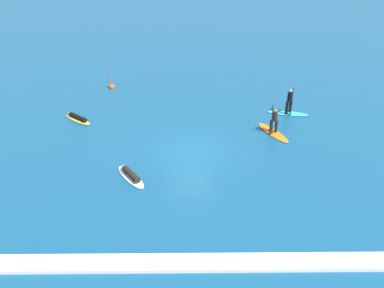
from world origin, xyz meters
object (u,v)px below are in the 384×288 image
(surfer_on_white_board, at_px, (131,175))
(surfer_on_yellow_board, at_px, (77,118))
(marker_buoy, at_px, (112,86))
(surfer_on_orange_board, at_px, (273,127))
(surfer_on_teal_board, at_px, (289,107))

(surfer_on_white_board, relative_size, surfer_on_yellow_board, 1.10)
(surfer_on_yellow_board, bearing_deg, marker_buoy, -63.96)
(surfer_on_yellow_board, distance_m, marker_buoy, 5.88)
(surfer_on_orange_board, bearing_deg, surfer_on_white_board, -85.68)
(surfer_on_orange_board, height_order, marker_buoy, surfer_on_orange_board)
(marker_buoy, bearing_deg, surfer_on_yellow_board, -103.61)
(surfer_on_white_board, xyz_separation_m, surfer_on_yellow_board, (-4.42, 6.95, -0.02))
(surfer_on_teal_board, relative_size, surfer_on_orange_board, 0.96)
(surfer_on_yellow_board, bearing_deg, surfer_on_orange_board, -149.30)
(surfer_on_teal_board, height_order, marker_buoy, surfer_on_teal_board)
(surfer_on_white_board, bearing_deg, marker_buoy, -21.37)
(surfer_on_teal_board, distance_m, marker_buoy, 13.89)
(surfer_on_orange_board, bearing_deg, marker_buoy, -150.17)
(surfer_on_teal_board, height_order, surfer_on_orange_board, surfer_on_teal_board)
(surfer_on_white_board, height_order, surfer_on_orange_board, surfer_on_orange_board)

